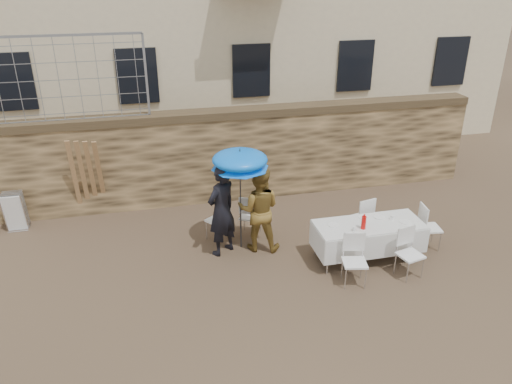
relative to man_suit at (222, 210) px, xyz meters
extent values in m
plane|color=brown|center=(0.23, -2.47, -0.95)|extent=(80.00, 80.00, 0.00)
cube|color=brown|center=(0.23, 2.53, 0.15)|extent=(13.00, 0.50, 2.20)
imported|color=black|center=(0.00, 0.00, 0.00)|extent=(0.83, 0.78, 1.90)
imported|color=#AC8134|center=(0.75, 0.00, -0.06)|extent=(1.02, 0.90, 1.77)
cylinder|color=#3F3F44|center=(0.40, 0.10, -0.07)|extent=(0.03, 0.03, 1.77)
cone|color=#0A6DEF|center=(0.40, 0.10, 0.93)|extent=(1.12, 1.12, 0.22)
cube|color=silver|center=(2.74, -0.87, -0.20)|extent=(2.10, 0.85, 0.05)
cylinder|color=silver|center=(1.79, -1.21, -0.58)|extent=(0.04, 0.04, 0.74)
cylinder|color=silver|center=(3.69, -1.21, -0.58)|extent=(0.04, 0.04, 0.74)
cylinder|color=silver|center=(1.79, -0.52, -0.58)|extent=(0.04, 0.04, 0.74)
cylinder|color=silver|center=(3.69, -0.52, -0.58)|extent=(0.04, 0.04, 0.74)
cylinder|color=red|center=(2.54, -1.02, -0.04)|extent=(0.09, 0.09, 0.26)
camera|label=1|loc=(-1.31, -8.60, 4.44)|focal=35.00mm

